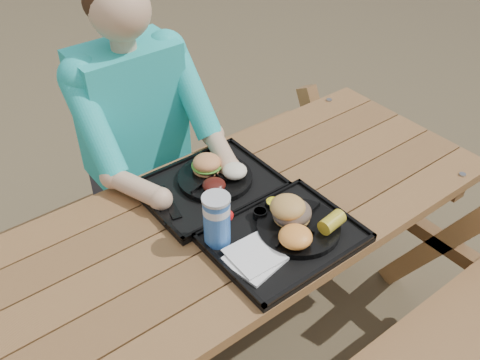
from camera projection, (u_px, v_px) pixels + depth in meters
ground at (240, 345)px, 2.23m from camera, size 60.00×60.00×0.00m
picnic_table at (240, 286)px, 2.00m from camera, size 1.80×1.49×0.75m
tray_near at (284, 239)px, 1.65m from camera, size 0.45×0.35×0.02m
tray_far at (210, 187)px, 1.85m from camera, size 0.45×0.35×0.02m
plate_near at (298, 227)px, 1.66m from camera, size 0.26×0.26×0.02m
plate_far at (215, 178)px, 1.85m from camera, size 0.26×0.26×0.02m
napkin_stack at (254, 259)px, 1.56m from camera, size 0.17×0.17×0.02m
soda_cup at (217, 221)px, 1.58m from camera, size 0.08×0.08×0.16m
condiment_bbq at (260, 214)px, 1.70m from camera, size 0.05×0.05×0.03m
condiment_mustard at (273, 205)px, 1.73m from camera, size 0.05×0.05×0.03m
sandwich at (293, 204)px, 1.64m from camera, size 0.12×0.12×0.12m
mac_cheese at (295, 237)px, 1.58m from camera, size 0.10×0.10×0.05m
corn_cob at (332, 222)px, 1.63m from camera, size 0.09×0.09×0.05m
cutlery_far at (169, 202)px, 1.76m from camera, size 0.07×0.18×0.01m
burger at (207, 160)px, 1.85m from camera, size 0.10×0.10×0.09m
baked_beans at (214, 185)px, 1.78m from camera, size 0.08×0.08×0.04m
potato_salad at (235, 171)px, 1.83m from camera, size 0.09×0.09×0.05m
diner at (140, 161)px, 2.17m from camera, size 0.48×0.84×1.28m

